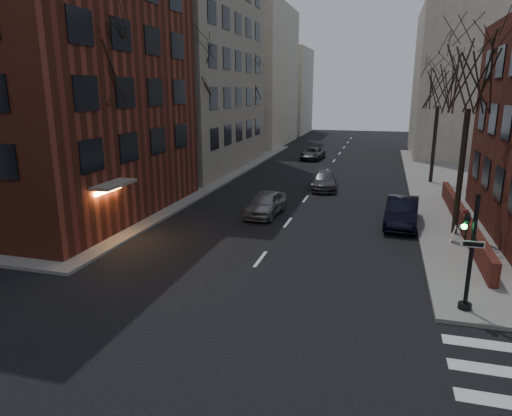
{
  "coord_description": "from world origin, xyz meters",
  "views": [
    {
      "loc": [
        4.98,
        -6.51,
        7.38
      ],
      "look_at": [
        -0.57,
        13.31,
        2.0
      ],
      "focal_mm": 32.0,
      "sensor_mm": 36.0,
      "label": 1
    }
  ],
  "objects_px": {
    "car_lane_gray": "(324,180)",
    "car_lane_far": "(313,154)",
    "traffic_signal": "(468,260)",
    "streetlamp_near": "(182,137)",
    "tree_right_b": "(440,86)",
    "parked_sedan": "(402,212)",
    "tree_left_c": "(249,83)",
    "car_lane_silver": "(266,204)",
    "streetlamp_far": "(260,119)",
    "tree_left_a": "(99,66)",
    "tree_right_a": "(472,75)",
    "sandwich_board": "(457,234)",
    "tree_left_b": "(195,68)"
  },
  "relations": [
    {
      "from": "streetlamp_near",
      "to": "car_lane_gray",
      "type": "xyz_separation_m",
      "value": [
        9.0,
        5.6,
        -3.57
      ]
    },
    {
      "from": "tree_left_b",
      "to": "traffic_signal",
      "type": "bearing_deg",
      "value": -45.46
    },
    {
      "from": "tree_left_a",
      "to": "tree_left_c",
      "type": "relative_size",
      "value": 1.06
    },
    {
      "from": "tree_right_a",
      "to": "streetlamp_far",
      "type": "relative_size",
      "value": 1.55
    },
    {
      "from": "tree_right_b",
      "to": "tree_left_c",
      "type": "bearing_deg",
      "value": 155.56
    },
    {
      "from": "tree_right_a",
      "to": "streetlamp_far",
      "type": "xyz_separation_m",
      "value": [
        -17.0,
        24.0,
        -3.79
      ]
    },
    {
      "from": "traffic_signal",
      "to": "streetlamp_far",
      "type": "distance_m",
      "value": 36.81
    },
    {
      "from": "traffic_signal",
      "to": "sandwich_board",
      "type": "xyz_separation_m",
      "value": [
        0.76,
        7.44,
        -1.35
      ]
    },
    {
      "from": "tree_left_a",
      "to": "tree_left_b",
      "type": "distance_m",
      "value": 12.01
    },
    {
      "from": "traffic_signal",
      "to": "tree_left_c",
      "type": "height_order",
      "value": "tree_left_c"
    },
    {
      "from": "tree_left_a",
      "to": "tree_right_a",
      "type": "distance_m",
      "value": 18.05
    },
    {
      "from": "streetlamp_far",
      "to": "car_lane_silver",
      "type": "relative_size",
      "value": 1.48
    },
    {
      "from": "tree_left_a",
      "to": "tree_left_b",
      "type": "bearing_deg",
      "value": 90.0
    },
    {
      "from": "tree_left_a",
      "to": "tree_left_c",
      "type": "height_order",
      "value": "tree_left_a"
    },
    {
      "from": "tree_left_b",
      "to": "parked_sedan",
      "type": "bearing_deg",
      "value": -24.66
    },
    {
      "from": "tree_left_c",
      "to": "streetlamp_near",
      "type": "height_order",
      "value": "tree_left_c"
    },
    {
      "from": "tree_left_a",
      "to": "car_lane_far",
      "type": "height_order",
      "value": "tree_left_a"
    },
    {
      "from": "tree_right_a",
      "to": "parked_sedan",
      "type": "bearing_deg",
      "value": 156.81
    },
    {
      "from": "traffic_signal",
      "to": "streetlamp_near",
      "type": "bearing_deg",
      "value": 141.13
    },
    {
      "from": "car_lane_far",
      "to": "car_lane_silver",
      "type": "bearing_deg",
      "value": -84.14
    },
    {
      "from": "streetlamp_near",
      "to": "car_lane_silver",
      "type": "relative_size",
      "value": 1.48
    },
    {
      "from": "traffic_signal",
      "to": "tree_right_b",
      "type": "bearing_deg",
      "value": 87.85
    },
    {
      "from": "traffic_signal",
      "to": "tree_right_b",
      "type": "distance_m",
      "value": 23.71
    },
    {
      "from": "tree_right_a",
      "to": "streetlamp_near",
      "type": "xyz_separation_m",
      "value": [
        -17.0,
        4.0,
        -3.79
      ]
    },
    {
      "from": "streetlamp_near",
      "to": "parked_sedan",
      "type": "distance_m",
      "value": 15.09
    },
    {
      "from": "car_lane_gray",
      "to": "parked_sedan",
      "type": "bearing_deg",
      "value": -63.76
    },
    {
      "from": "tree_left_c",
      "to": "tree_right_a",
      "type": "relative_size",
      "value": 1.0
    },
    {
      "from": "car_lane_gray",
      "to": "car_lane_far",
      "type": "distance_m",
      "value": 15.19
    },
    {
      "from": "tree_right_b",
      "to": "car_lane_silver",
      "type": "height_order",
      "value": "tree_right_b"
    },
    {
      "from": "car_lane_silver",
      "to": "streetlamp_far",
      "type": "bearing_deg",
      "value": 110.42
    },
    {
      "from": "car_lane_silver",
      "to": "sandwich_board",
      "type": "distance_m",
      "value": 10.67
    },
    {
      "from": "tree_left_b",
      "to": "streetlamp_near",
      "type": "xyz_separation_m",
      "value": [
        0.6,
        -4.0,
        -4.68
      ]
    },
    {
      "from": "traffic_signal",
      "to": "car_lane_gray",
      "type": "bearing_deg",
      "value": 110.98
    },
    {
      "from": "tree_right_a",
      "to": "streetlamp_near",
      "type": "height_order",
      "value": "tree_right_a"
    },
    {
      "from": "tree_right_b",
      "to": "streetlamp_near",
      "type": "height_order",
      "value": "tree_right_b"
    },
    {
      "from": "tree_left_a",
      "to": "parked_sedan",
      "type": "bearing_deg",
      "value": 18.83
    },
    {
      "from": "traffic_signal",
      "to": "car_lane_far",
      "type": "height_order",
      "value": "traffic_signal"
    },
    {
      "from": "car_lane_silver",
      "to": "car_lane_gray",
      "type": "height_order",
      "value": "car_lane_silver"
    },
    {
      "from": "tree_left_c",
      "to": "streetlamp_near",
      "type": "bearing_deg",
      "value": -88.09
    },
    {
      "from": "tree_right_b",
      "to": "car_lane_far",
      "type": "relative_size",
      "value": 2.03
    },
    {
      "from": "sandwich_board",
      "to": "car_lane_gray",
      "type": "bearing_deg",
      "value": 130.6
    },
    {
      "from": "parked_sedan",
      "to": "car_lane_far",
      "type": "relative_size",
      "value": 1.06
    },
    {
      "from": "car_lane_gray",
      "to": "tree_left_c",
      "type": "bearing_deg",
      "value": 121.54
    },
    {
      "from": "tree_right_b",
      "to": "parked_sedan",
      "type": "distance_m",
      "value": 14.8
    },
    {
      "from": "traffic_signal",
      "to": "streetlamp_near",
      "type": "xyz_separation_m",
      "value": [
        -16.14,
        13.01,
        2.33
      ]
    },
    {
      "from": "tree_left_b",
      "to": "car_lane_silver",
      "type": "distance_m",
      "value": 12.85
    },
    {
      "from": "streetlamp_far",
      "to": "sandwich_board",
      "type": "xyz_separation_m",
      "value": [
        16.9,
        -25.56,
        -3.68
      ]
    },
    {
      "from": "traffic_signal",
      "to": "car_lane_far",
      "type": "distance_m",
      "value": 35.04
    },
    {
      "from": "tree_left_a",
      "to": "parked_sedan",
      "type": "xyz_separation_m",
      "value": [
        15.0,
        5.11,
        -7.68
      ]
    },
    {
      "from": "tree_left_a",
      "to": "tree_left_b",
      "type": "height_order",
      "value": "tree_left_b"
    }
  ]
}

